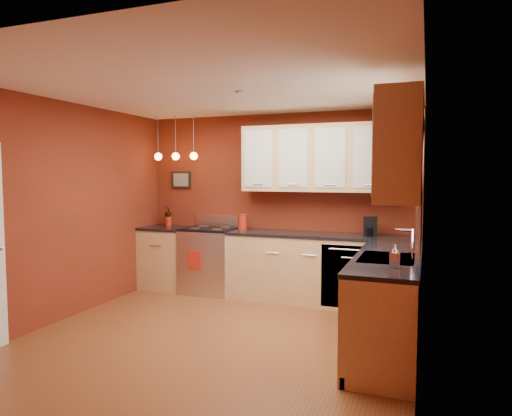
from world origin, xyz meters
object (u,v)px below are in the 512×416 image
at_px(gas_range, 210,260).
at_px(sink, 387,260).
at_px(soap_pump, 395,256).
at_px(coffee_maker, 370,227).
at_px(red_canister, 243,222).

bearing_deg(gas_range, sink, -29.78).
bearing_deg(sink, gas_range, 150.22).
bearing_deg(soap_pump, gas_range, 144.22).
height_order(sink, soap_pump, sink).
bearing_deg(soap_pump, coffee_maker, 102.26).
bearing_deg(sink, red_canister, 143.18).
distance_m(red_canister, coffee_maker, 1.81).
distance_m(red_canister, soap_pump, 3.05).
distance_m(sink, soap_pump, 0.48).
bearing_deg(gas_range, soap_pump, -35.78).
height_order(sink, red_canister, sink).
bearing_deg(coffee_maker, sink, -85.36).
xyz_separation_m(sink, soap_pump, (0.09, -0.46, 0.12)).
bearing_deg(sink, soap_pump, -78.29).
height_order(sink, coffee_maker, sink).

